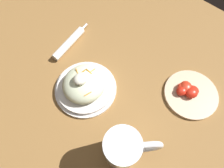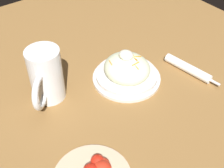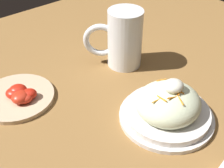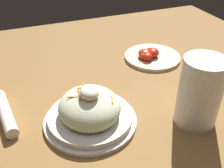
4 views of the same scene
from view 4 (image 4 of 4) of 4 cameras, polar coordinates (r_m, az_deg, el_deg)
ground_plane at (r=0.65m, az=2.11°, el=-8.12°), size 1.43×1.43×0.00m
salad_plate at (r=0.63m, az=-4.81°, el=-5.92°), size 0.22×0.22×0.11m
beer_mug at (r=0.64m, az=18.38°, el=-2.21°), size 0.14×0.14×0.17m
napkin_roll at (r=0.71m, az=-22.16°, el=-5.65°), size 0.21×0.05×0.03m
tomato_plate at (r=0.92m, az=8.42°, el=6.07°), size 0.19×0.19×0.04m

